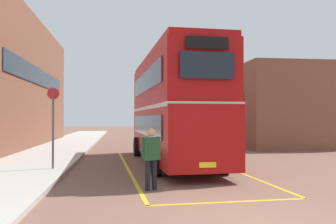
# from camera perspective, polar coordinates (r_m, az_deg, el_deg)

# --- Properties ---
(ground_plane) EXTENTS (135.60, 135.60, 0.00)m
(ground_plane) POSITION_cam_1_polar(r_m,az_deg,el_deg) (21.62, -0.63, -6.30)
(ground_plane) COLOR brown
(sidewalk_left) EXTENTS (4.00, 57.60, 0.14)m
(sidewalk_left) POSITION_cam_1_polar(r_m,az_deg,el_deg) (24.18, -16.89, -5.52)
(sidewalk_left) COLOR #B2ADA3
(sidewalk_left) RESTS_ON ground
(depot_building_right) EXTENTS (6.98, 17.44, 5.64)m
(depot_building_right) POSITION_cam_1_polar(r_m,az_deg,el_deg) (31.70, 13.86, 0.55)
(depot_building_right) COLOR brown
(depot_building_right) RESTS_ON ground
(double_decker_bus) EXTENTS (3.18, 10.95, 4.75)m
(double_decker_bus) POSITION_cam_1_polar(r_m,az_deg,el_deg) (16.10, 0.65, 0.81)
(double_decker_bus) COLOR black
(double_decker_bus) RESTS_ON ground
(single_deck_bus) EXTENTS (3.55, 9.95, 3.02)m
(single_deck_bus) POSITION_cam_1_polar(r_m,az_deg,el_deg) (31.79, 3.15, -1.61)
(single_deck_bus) COLOR black
(single_deck_bus) RESTS_ON ground
(pedestrian_boarding) EXTENTS (0.54, 0.41, 1.74)m
(pedestrian_boarding) POSITION_cam_1_polar(r_m,az_deg,el_deg) (10.23, -2.68, -6.64)
(pedestrian_boarding) COLOR black
(pedestrian_boarding) RESTS_ON ground
(bus_stop_sign) EXTENTS (0.44, 0.08, 3.02)m
(bus_stop_sign) POSITION_cam_1_polar(r_m,az_deg,el_deg) (14.17, -17.64, -1.26)
(bus_stop_sign) COLOR #4C4C51
(bus_stop_sign) RESTS_ON sidewalk_left
(bay_marking_yellow) EXTENTS (4.82, 13.06, 0.01)m
(bay_marking_yellow) POSITION_cam_1_polar(r_m,az_deg,el_deg) (14.31, 1.97, -9.06)
(bay_marking_yellow) COLOR gold
(bay_marking_yellow) RESTS_ON ground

